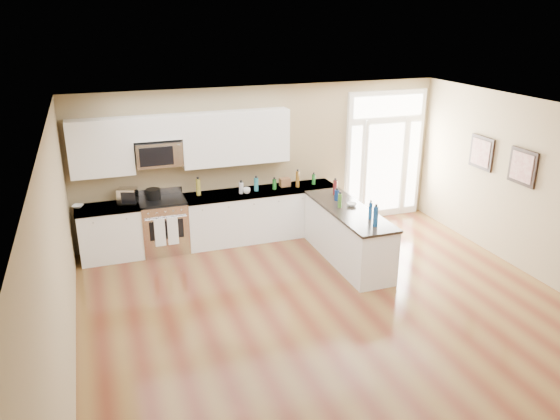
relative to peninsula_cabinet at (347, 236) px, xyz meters
name	(u,v)px	position (x,y,z in m)	size (l,w,h in m)	color
ground	(358,339)	(-0.93, -2.24, -0.43)	(8.00, 8.00, 0.00)	#5C2A19
room_shell	(364,217)	(-0.93, -2.24, 1.27)	(8.00, 8.00, 8.00)	#95835E
back_cabinet_left	(111,234)	(-3.80, 1.45, 0.00)	(1.10, 0.66, 0.94)	white
back_cabinet_right	(261,215)	(-1.08, 1.45, 0.00)	(2.85, 0.66, 0.94)	white
peninsula_cabinet	(347,236)	(0.00, 0.00, 0.00)	(0.69, 2.32, 0.94)	white
upper_cabinet_left	(101,148)	(-3.81, 1.59, 1.49)	(1.04, 0.33, 0.95)	white
upper_cabinet_right	(236,138)	(-1.50, 1.59, 1.49)	(1.94, 0.33, 0.95)	white
upper_cabinet_short	(156,128)	(-2.88, 1.59, 1.77)	(0.82, 0.33, 0.40)	white
microwave	(158,153)	(-2.88, 1.56, 1.33)	(0.78, 0.41, 0.42)	silver
entry_door	(384,155)	(1.62, 1.71, 0.87)	(1.70, 0.10, 2.60)	white
wall_art_near	(482,153)	(2.54, -0.04, 1.27)	(0.05, 0.58, 0.58)	black
wall_art_far	(523,167)	(2.54, -1.04, 1.27)	(0.05, 0.58, 0.58)	black
kitchen_range	(164,225)	(-2.89, 1.45, 0.04)	(0.80, 0.70, 1.08)	silver
stockpot	(153,194)	(-3.02, 1.57, 0.61)	(0.26, 0.26, 0.20)	black
toaster_oven	(128,196)	(-3.46, 1.51, 0.64)	(0.31, 0.25, 0.27)	silver
cardboard_box	(285,182)	(-0.58, 1.53, 0.58)	(0.19, 0.14, 0.16)	brown
bowl_left	(78,206)	(-4.28, 1.57, 0.53)	(0.18, 0.18, 0.04)	white
bowl_peninsula	(352,205)	(0.11, 0.11, 0.53)	(0.16, 0.16, 0.05)	white
cup_counter	(247,191)	(-1.39, 1.34, 0.56)	(0.13, 0.13, 0.11)	white
counter_bottles	(296,191)	(-0.64, 0.81, 0.63)	(2.40, 2.46, 0.32)	#19591E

